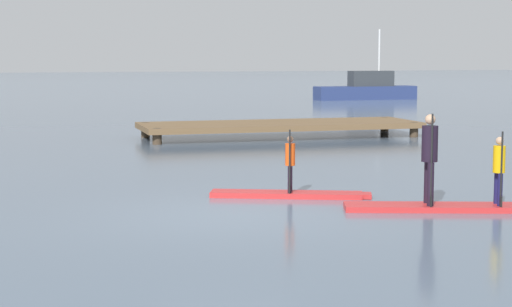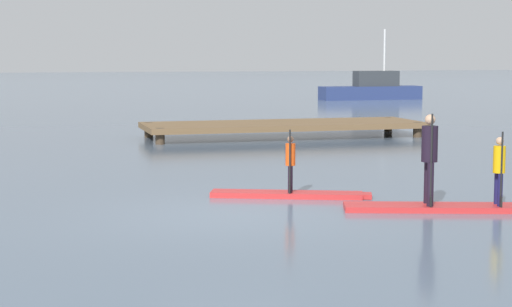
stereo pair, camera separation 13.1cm
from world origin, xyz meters
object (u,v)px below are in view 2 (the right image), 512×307
paddler_child_solo (290,161)px  paddler_adult (429,153)px  paddler_child_front (499,167)px  fishing_boat_green_midground (372,89)px  paddleboard_far (447,208)px  paddleboard_near (290,194)px

paddler_child_solo → paddler_adult: bearing=-46.3°
paddler_child_front → fishing_boat_green_midground: fishing_boat_green_midground is taller
paddler_child_front → paddleboard_far: bearing=162.0°
paddleboard_near → paddler_child_front: 3.90m
paddler_adult → paddleboard_far: bearing=-16.2°
paddleboard_far → paddler_adult: bearing=163.8°
paddleboard_far → paddler_child_front: 1.13m
paddleboard_near → paddleboard_far: 3.03m
paddleboard_near → paddler_child_front: paddler_child_front is taller
paddleboard_near → paddler_child_front: size_ratio=2.32×
paddleboard_far → paddler_child_front: (0.82, -0.27, 0.72)m
paddler_child_solo → paddler_child_front: size_ratio=0.93×
paddleboard_far → fishing_boat_green_midground: (13.36, 34.97, 0.58)m
paddleboard_near → paddler_child_solo: 0.65m
paddler_child_solo → paddler_child_front: 3.83m
paddleboard_far → fishing_boat_green_midground: fishing_boat_green_midground is taller
paddler_child_front → fishing_boat_green_midground: bearing=70.4°
paddleboard_near → paddler_child_solo: paddler_child_solo is taller
paddler_adult → fishing_boat_green_midground: (13.68, 34.87, -0.37)m
fishing_boat_green_midground → paddleboard_near: bearing=-115.3°
paddleboard_far → paddler_adult: 1.01m
paddler_child_solo → fishing_boat_green_midground: fishing_boat_green_midground is taller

